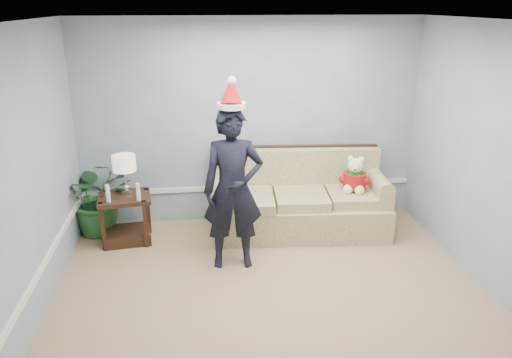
{
  "coord_description": "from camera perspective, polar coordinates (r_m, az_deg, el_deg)",
  "views": [
    {
      "loc": [
        -0.71,
        -3.9,
        2.86
      ],
      "look_at": [
        -0.04,
        1.55,
        0.9
      ],
      "focal_mm": 35.0,
      "sensor_mm": 36.0,
      "label": 1
    }
  ],
  "objects": [
    {
      "name": "room_shell",
      "position": [
        4.24,
        3.12,
        -1.21
      ],
      "size": [
        4.54,
        5.04,
        2.74
      ],
      "color": "tan",
      "rests_on": "ground"
    },
    {
      "name": "candle_pair",
      "position": [
        6.14,
        -14.95,
        -1.58
      ],
      "size": [
        0.41,
        0.06,
        0.22
      ],
      "color": "silver",
      "rests_on": "side_table"
    },
    {
      "name": "houseplant",
      "position": [
        6.72,
        -17.6,
        -1.83
      ],
      "size": [
        1.16,
        1.11,
        1.01
      ],
      "primitive_type": "imported",
      "rotation": [
        0.0,
        0.0,
        0.45
      ],
      "color": "#25602E",
      "rests_on": "room_shell"
    },
    {
      "name": "table_lamp",
      "position": [
        6.25,
        -14.83,
        1.58
      ],
      "size": [
        0.28,
        0.28,
        0.5
      ],
      "color": "silver",
      "rests_on": "side_table"
    },
    {
      "name": "man",
      "position": [
        5.48,
        -2.64,
        -1.21
      ],
      "size": [
        0.68,
        0.46,
        1.82
      ],
      "primitive_type": "imported",
      "rotation": [
        0.0,
        0.0,
        -0.03
      ],
      "color": "black",
      "rests_on": "room_shell"
    },
    {
      "name": "sofa",
      "position": [
        6.57,
        4.91,
        -2.71
      ],
      "size": [
        2.3,
        1.12,
        1.05
      ],
      "rotation": [
        0.0,
        0.0,
        -0.08
      ],
      "color": "#606731",
      "rests_on": "room_shell"
    },
    {
      "name": "teddy_bear",
      "position": [
        6.51,
        11.24,
        0.06
      ],
      "size": [
        0.37,
        0.37,
        0.47
      ],
      "rotation": [
        0.0,
        0.0,
        -0.35
      ],
      "color": "white",
      "rests_on": "sofa"
    },
    {
      "name": "santa_hat",
      "position": [
        5.21,
        -2.83,
        9.72
      ],
      "size": [
        0.33,
        0.37,
        0.35
      ],
      "rotation": [
        0.0,
        0.0,
        -0.13
      ],
      "color": "white",
      "rests_on": "man"
    },
    {
      "name": "wainscot_trim",
      "position": [
        5.64,
        -11.12,
        -6.05
      ],
      "size": [
        4.49,
        4.99,
        0.06
      ],
      "color": "white",
      "rests_on": "room_shell"
    },
    {
      "name": "side_table",
      "position": [
        6.48,
        -14.55,
        -4.93
      ],
      "size": [
        0.68,
        0.6,
        0.61
      ],
      "rotation": [
        0.0,
        0.0,
        0.12
      ],
      "color": "#382114",
      "rests_on": "room_shell"
    }
  ]
}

